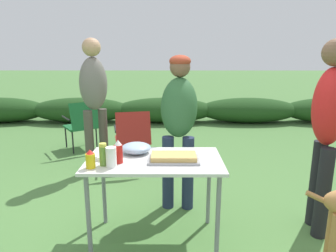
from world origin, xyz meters
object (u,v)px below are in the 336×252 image
(mustard_bottle, at_px, (90,159))
(relish_jar, at_px, (103,155))
(camp_chair_near_hedge, at_px, (133,136))
(food_tray, at_px, (174,158))
(plate_stack, at_px, (108,156))
(standing_person_in_dark_puffer, at_px, (328,121))
(paper_cup_stack, at_px, (111,157))
(folding_table, at_px, (154,168))
(ketchup_bottle, at_px, (118,152))
(camp_chair_green_behind_table, at_px, (82,123))
(mixing_bowl, at_px, (136,148))
(standing_person_in_red_jacket, at_px, (179,115))
(standing_person_in_olive_jacket, at_px, (94,93))

(mustard_bottle, relative_size, relish_jar, 0.82)
(mustard_bottle, height_order, camp_chair_near_hedge, mustard_bottle)
(food_tray, xyz_separation_m, mustard_bottle, (-0.62, -0.16, 0.04))
(plate_stack, height_order, relish_jar, relish_jar)
(plate_stack, distance_m, standing_person_in_dark_puffer, 1.87)
(plate_stack, bearing_deg, paper_cup_stack, -72.65)
(folding_table, height_order, ketchup_bottle, ketchup_bottle)
(paper_cup_stack, bearing_deg, food_tray, 15.51)
(mustard_bottle, xyz_separation_m, camp_chair_green_behind_table, (-0.86, 2.72, -0.34))
(mixing_bowl, bearing_deg, camp_chair_green_behind_table, 116.26)
(mixing_bowl, relative_size, camp_chair_near_hedge, 0.31)
(camp_chair_near_hedge, bearing_deg, food_tray, -84.75)
(paper_cup_stack, distance_m, ketchup_bottle, 0.10)
(food_tray, bearing_deg, ketchup_bottle, -173.96)
(food_tray, distance_m, standing_person_in_red_jacket, 0.76)
(relish_jar, distance_m, camp_chair_near_hedge, 1.89)
(mixing_bowl, distance_m, standing_person_in_olive_jacket, 1.65)
(standing_person_in_red_jacket, bearing_deg, mixing_bowl, -121.32)
(food_tray, relative_size, standing_person_in_dark_puffer, 0.24)
(food_tray, relative_size, relish_jar, 2.33)
(folding_table, distance_m, standing_person_in_dark_puffer, 1.52)
(food_tray, distance_m, paper_cup_stack, 0.49)
(plate_stack, bearing_deg, camp_chair_near_hedge, 90.41)
(mustard_bottle, relative_size, standing_person_in_dark_puffer, 0.08)
(mustard_bottle, bearing_deg, standing_person_in_dark_puffer, 10.75)
(relish_jar, bearing_deg, mustard_bottle, -146.15)
(relish_jar, relative_size, standing_person_in_dark_puffer, 0.10)
(mustard_bottle, distance_m, standing_person_in_red_jacket, 1.13)
(ketchup_bottle, relative_size, relish_jar, 1.07)
(ketchup_bottle, bearing_deg, folding_table, 18.46)
(plate_stack, distance_m, mixing_bowl, 0.25)
(food_tray, distance_m, standing_person_in_olive_jacket, 1.99)
(standing_person_in_olive_jacket, bearing_deg, mustard_bottle, -112.22)
(standing_person_in_olive_jacket, bearing_deg, paper_cup_stack, -107.56)
(paper_cup_stack, bearing_deg, ketchup_bottle, 64.62)
(mustard_bottle, height_order, standing_person_in_dark_puffer, standing_person_in_dark_puffer)
(plate_stack, height_order, standing_person_in_olive_jacket, standing_person_in_olive_jacket)
(standing_person_in_olive_jacket, bearing_deg, food_tray, -93.07)
(paper_cup_stack, xyz_separation_m, standing_person_in_dark_puffer, (1.78, 0.34, 0.21))
(ketchup_bottle, height_order, camp_chair_green_behind_table, ketchup_bottle)
(camp_chair_green_behind_table, bearing_deg, standing_person_in_red_jacket, -84.25)
(standing_person_in_red_jacket, relative_size, standing_person_in_olive_jacket, 0.88)
(ketchup_bottle, bearing_deg, camp_chair_near_hedge, 93.77)
(ketchup_bottle, height_order, relish_jar, ketchup_bottle)
(folding_table, xyz_separation_m, mustard_bottle, (-0.47, -0.20, 0.15))
(camp_chair_near_hedge, bearing_deg, camp_chair_green_behind_table, 126.97)
(relish_jar, bearing_deg, standing_person_in_dark_puffer, 9.53)
(relish_jar, bearing_deg, camp_chair_green_behind_table, 109.59)
(camp_chair_near_hedge, bearing_deg, mixing_bowl, -93.78)
(standing_person_in_olive_jacket, bearing_deg, relish_jar, -109.25)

